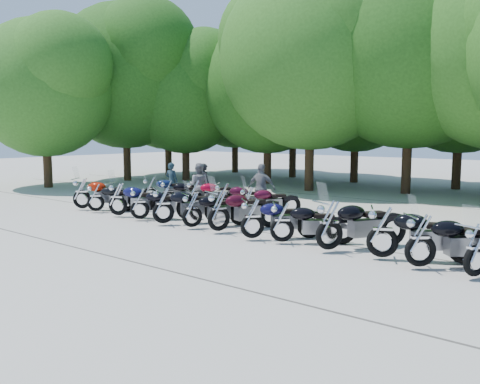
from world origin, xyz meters
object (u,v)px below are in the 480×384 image
Objects in this scene: motorcycle_7 at (252,217)px; motorcycle_17 at (248,201)px; motorcycle_6 at (219,209)px; motorcycle_15 at (195,193)px; motorcycle_16 at (224,196)px; rider_3 at (204,184)px; motorcycle_2 at (118,198)px; rider_1 at (199,185)px; motorcycle_11 at (421,238)px; motorcycle_4 at (163,204)px; motorcycle_10 at (383,230)px; motorcycle_3 at (140,202)px; motorcycle_5 at (192,209)px; motorcycle_1 at (96,196)px; motorcycle_9 at (330,223)px; motorcycle_13 at (151,189)px; motorcycle_12 at (476,248)px; rider_2 at (262,188)px; motorcycle_14 at (168,192)px; motorcycle_8 at (282,221)px; rider_0 at (172,182)px; motorcycle_0 at (82,192)px.

motorcycle_7 is 3.40m from motorcycle_17.
motorcycle_6 is 1.11× the size of motorcycle_15.
motorcycle_16 is 2.51m from rider_3.
motorcycle_2 is 1.40× the size of rider_1.
motorcycle_7 is 4.47m from motorcycle_11.
motorcycle_10 is at bearing -144.79° from motorcycle_4.
motorcycle_5 is at bearing -136.34° from motorcycle_3.
motorcycle_1 is 0.93× the size of motorcycle_16.
motorcycle_9 is 1.14× the size of motorcycle_13.
motorcycle_15 is (-10.44, 2.94, 0.00)m from motorcycle_12.
rider_2 reaches higher than motorcycle_5.
rider_3 is at bearing -35.26° from motorcycle_3.
motorcycle_1 is 12.72m from motorcycle_12.
motorcycle_9 is 8.74m from rider_3.
motorcycle_7 is at bearing -159.61° from motorcycle_16.
motorcycle_2 is 2.31m from motorcycle_4.
motorcycle_11 is at bearing -152.16° from motorcycle_14.
motorcycle_1 is 3.72m from motorcycle_4.
rider_3 is (0.23, 4.02, 0.15)m from motorcycle_2.
motorcycle_8 is at bearing -152.14° from motorcycle_5.
motorcycle_11 is 1.07× the size of motorcycle_13.
motorcycle_1 is at bearing 20.82° from motorcycle_6.
motorcycle_3 is at bearing 124.39° from motorcycle_16.
motorcycle_10 is at bearing -152.15° from motorcycle_14.
motorcycle_1 is at bearing 82.02° from rider_3.
motorcycle_15 is at bearing 45.73° from motorcycle_10.
motorcycle_5 is 1.28× the size of rider_1.
rider_0 reaches higher than motorcycle_2.
rider_3 is at bearing -70.48° from motorcycle_1.
rider_2 is (-8.14, 3.96, 0.26)m from motorcycle_12.
rider_1 is at bearing 42.71° from motorcycle_10.
rider_0 is 0.91× the size of rider_2.
motorcycle_13 is 0.99× the size of motorcycle_16.
motorcycle_1 is at bearing 27.41° from motorcycle_5.
rider_0 is (-11.92, 4.18, 0.13)m from motorcycle_11.
motorcycle_13 is 5.07m from motorcycle_17.
motorcycle_2 is 1.34× the size of rider_2.
motorcycle_6 is at bearing -150.37° from motorcycle_5.
motorcycle_11 is 1.44× the size of rider_3.
motorcycle_13 reaches higher than motorcycle_3.
motorcycle_7 is 6.73m from motorcycle_14.
motorcycle_15 is 1.48m from motorcycle_16.
motorcycle_4 is 1.33× the size of rider_2.
motorcycle_9 is 7.65m from motorcycle_15.
rider_3 reaches higher than motorcycle_13.
motorcycle_5 is (4.82, -0.03, 0.03)m from motorcycle_1.
rider_0 is at bearing -12.96° from motorcycle_3.
motorcycle_13 is at bearing -49.70° from motorcycle_0.
motorcycle_6 is at bearing -122.97° from motorcycle_0.
motorcycle_7 is 0.88× the size of motorcycle_9.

